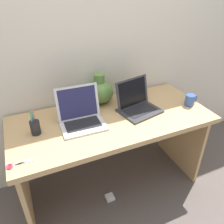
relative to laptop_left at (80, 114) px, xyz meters
The scene contains 10 objects.
ground_plane 0.83m from the laptop_left, ahead, with size 6.00×6.00×0.00m, color #564C47.
back_wall 0.57m from the laptop_left, 55.78° to the left, with size 4.40×0.04×2.40m, color beige.
desk 0.32m from the laptop_left, ahead, with size 1.52×0.68×0.73m.
laptop_left is the anchor object (origin of this frame).
laptop_right 0.46m from the laptop_left, ahead, with size 0.35×0.31×0.24m.
green_vase 0.33m from the laptop_left, 43.96° to the left, with size 0.23×0.23×0.25m.
coffee_mug 0.90m from the laptop_left, ahead, with size 0.12×0.08×0.09m.
pen_cup 0.32m from the laptop_left, behind, with size 0.07×0.07×0.19m.
scissors 0.55m from the laptop_left, 150.33° to the right, with size 0.15×0.05×0.01m.
power_brick 0.82m from the laptop_left, 49.95° to the right, with size 0.07×0.07×0.03m, color white.
Camera 1 is at (-0.58, -1.31, 1.67)m, focal length 36.28 mm.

